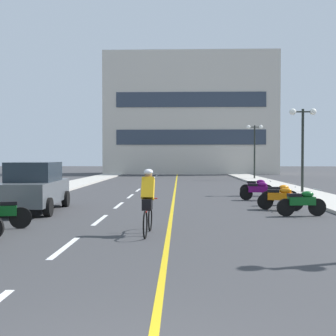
# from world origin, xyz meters

# --- Properties ---
(ground_plane) EXTENTS (140.00, 140.00, 0.00)m
(ground_plane) POSITION_xyz_m (0.00, 21.00, 0.00)
(ground_plane) COLOR #38383A
(curb_left) EXTENTS (2.40, 72.00, 0.12)m
(curb_left) POSITION_xyz_m (-7.20, 24.00, 0.06)
(curb_left) COLOR #B7B2A8
(curb_left) RESTS_ON ground
(curb_right) EXTENTS (2.40, 72.00, 0.12)m
(curb_right) POSITION_xyz_m (7.20, 24.00, 0.06)
(curb_right) COLOR #B7B2A8
(curb_right) RESTS_ON ground
(lane_dash_1) EXTENTS (0.14, 2.20, 0.01)m
(lane_dash_1) POSITION_xyz_m (-2.00, 6.00, 0.00)
(lane_dash_1) COLOR silver
(lane_dash_1) RESTS_ON ground
(lane_dash_2) EXTENTS (0.14, 2.20, 0.01)m
(lane_dash_2) POSITION_xyz_m (-2.00, 10.00, 0.00)
(lane_dash_2) COLOR silver
(lane_dash_2) RESTS_ON ground
(lane_dash_3) EXTENTS (0.14, 2.20, 0.01)m
(lane_dash_3) POSITION_xyz_m (-2.00, 14.00, 0.00)
(lane_dash_3) COLOR silver
(lane_dash_3) RESTS_ON ground
(lane_dash_4) EXTENTS (0.14, 2.20, 0.01)m
(lane_dash_4) POSITION_xyz_m (-2.00, 18.00, 0.00)
(lane_dash_4) COLOR silver
(lane_dash_4) RESTS_ON ground
(lane_dash_5) EXTENTS (0.14, 2.20, 0.01)m
(lane_dash_5) POSITION_xyz_m (-2.00, 22.00, 0.00)
(lane_dash_5) COLOR silver
(lane_dash_5) RESTS_ON ground
(lane_dash_6) EXTENTS (0.14, 2.20, 0.01)m
(lane_dash_6) POSITION_xyz_m (-2.00, 26.00, 0.00)
(lane_dash_6) COLOR silver
(lane_dash_6) RESTS_ON ground
(lane_dash_7) EXTENTS (0.14, 2.20, 0.01)m
(lane_dash_7) POSITION_xyz_m (-2.00, 30.00, 0.00)
(lane_dash_7) COLOR silver
(lane_dash_7) RESTS_ON ground
(lane_dash_8) EXTENTS (0.14, 2.20, 0.01)m
(lane_dash_8) POSITION_xyz_m (-2.00, 34.00, 0.00)
(lane_dash_8) COLOR silver
(lane_dash_8) RESTS_ON ground
(lane_dash_9) EXTENTS (0.14, 2.20, 0.01)m
(lane_dash_9) POSITION_xyz_m (-2.00, 38.00, 0.00)
(lane_dash_9) COLOR silver
(lane_dash_9) RESTS_ON ground
(lane_dash_10) EXTENTS (0.14, 2.20, 0.01)m
(lane_dash_10) POSITION_xyz_m (-2.00, 42.00, 0.00)
(lane_dash_10) COLOR silver
(lane_dash_10) RESTS_ON ground
(lane_dash_11) EXTENTS (0.14, 2.20, 0.01)m
(lane_dash_11) POSITION_xyz_m (-2.00, 46.00, 0.00)
(lane_dash_11) COLOR silver
(lane_dash_11) RESTS_ON ground
(centre_line_yellow) EXTENTS (0.12, 66.00, 0.01)m
(centre_line_yellow) POSITION_xyz_m (0.25, 24.00, 0.00)
(centre_line_yellow) COLOR gold
(centre_line_yellow) RESTS_ON ground
(office_building) EXTENTS (20.80, 6.28, 14.61)m
(office_building) POSITION_xyz_m (1.83, 48.08, 7.30)
(office_building) COLOR beige
(office_building) RESTS_ON ground
(street_lamp_mid) EXTENTS (1.46, 0.36, 4.55)m
(street_lamp_mid) POSITION_xyz_m (7.26, 19.64, 3.50)
(street_lamp_mid) COLOR black
(street_lamp_mid) RESTS_ON curb_right
(street_lamp_far) EXTENTS (1.46, 0.36, 4.80)m
(street_lamp_far) POSITION_xyz_m (7.28, 34.09, 3.66)
(street_lamp_far) COLOR black
(street_lamp_far) RESTS_ON curb_right
(parked_car_near) EXTENTS (2.15, 4.31, 1.82)m
(parked_car_near) POSITION_xyz_m (-4.84, 12.04, 0.92)
(parked_car_near) COLOR black
(parked_car_near) RESTS_ON ground
(motorcycle_4) EXTENTS (1.70, 0.60, 0.92)m
(motorcycle_4) POSITION_xyz_m (4.69, 11.04, 0.47)
(motorcycle_4) COLOR black
(motorcycle_4) RESTS_ON ground
(motorcycle_5) EXTENTS (1.66, 0.74, 0.92)m
(motorcycle_5) POSITION_xyz_m (4.36, 12.65, 0.47)
(motorcycle_5) COLOR black
(motorcycle_5) RESTS_ON ground
(motorcycle_6) EXTENTS (1.67, 0.70, 0.92)m
(motorcycle_6) POSITION_xyz_m (4.71, 14.22, 0.47)
(motorcycle_6) COLOR black
(motorcycle_6) RESTS_ON ground
(motorcycle_7) EXTENTS (1.70, 0.60, 0.92)m
(motorcycle_7) POSITION_xyz_m (4.20, 16.15, 0.47)
(motorcycle_7) COLOR black
(motorcycle_7) RESTS_ON ground
(motorcycle_8) EXTENTS (1.68, 0.65, 0.92)m
(motorcycle_8) POSITION_xyz_m (4.52, 18.28, 0.47)
(motorcycle_8) COLOR black
(motorcycle_8) RESTS_ON ground
(cyclist_rider) EXTENTS (0.42, 1.77, 1.71)m
(cyclist_rider) POSITION_xyz_m (-0.29, 7.62, 0.89)
(cyclist_rider) COLOR black
(cyclist_rider) RESTS_ON ground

